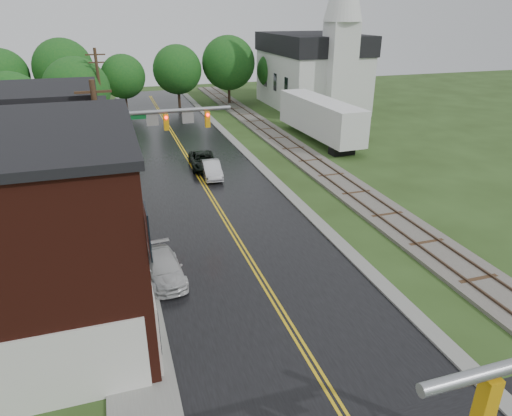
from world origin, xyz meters
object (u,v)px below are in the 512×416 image
church (315,63)px  traffic_signal_far (155,131)px  pickup_white (164,268)px  utility_pole_b (103,162)px  suv_dark (203,161)px  tree_left_e (79,92)px  sedan_silver (212,170)px  utility_pole_c (101,95)px  tree_left_c (13,110)px  semi_trailer (320,117)px

church → traffic_signal_far: church is taller
traffic_signal_far → pickup_white: size_ratio=1.79×
utility_pole_b → suv_dark: (7.60, 11.33, -4.09)m
tree_left_e → sedan_silver: bearing=-56.9°
utility_pole_b → utility_pole_c: (0.00, 22.00, 0.00)m
church → suv_dark: church is taller
traffic_signal_far → utility_pole_b: 6.01m
tree_left_c → semi_trailer: bearing=-3.3°
pickup_white → tree_left_e: bearing=94.0°
utility_pole_b → semi_trailer: size_ratio=0.67×
tree_left_c → suv_dark: 16.51m
tree_left_c → pickup_white: bearing=-67.9°
church → pickup_white: size_ratio=4.89×
traffic_signal_far → suv_dark: size_ratio=1.61×
utility_pole_c → church: bearing=20.0°
traffic_signal_far → utility_pole_b: bearing=-123.7°
utility_pole_c → tree_left_e: (-2.05, 1.90, 0.09)m
traffic_signal_far → pickup_white: bearing=-95.9°
church → tree_left_c: 36.59m
tree_left_c → tree_left_e: tree_left_e is taller
tree_left_e → pickup_white: tree_left_e is taller
church → tree_left_e: 29.91m
church → semi_trailer: bearing=-112.2°
semi_trailer → pickup_white: bearing=-130.5°
utility_pole_b → pickup_white: utility_pole_b is taller
traffic_signal_far → semi_trailer: (17.18, 11.31, -2.54)m
utility_pole_b → sedan_silver: 12.46m
utility_pole_c → tree_left_c: 8.16m
tree_left_c → utility_pole_b: bearing=-68.5°
tree_left_e → sedan_silver: 18.45m
pickup_white → semi_trailer: size_ratio=0.30×
utility_pole_c → tree_left_c: bearing=-149.8°
pickup_white → tree_left_c: bearing=107.6°
church → semi_trailer: church is taller
traffic_signal_far → tree_left_e: tree_left_e is taller
utility_pole_b → sedan_silver: utility_pole_b is taller
tree_left_e → sedan_silver: tree_left_e is taller
semi_trailer → suv_dark: bearing=-158.9°
traffic_signal_far → semi_trailer: 20.72m
utility_pole_b → semi_trailer: bearing=38.5°
semi_trailer → utility_pole_c: bearing=164.5°
utility_pole_c → sedan_silver: utility_pole_c is taller
utility_pole_b → sedan_silver: (7.77, 8.85, -4.09)m
tree_left_e → suv_dark: (9.65, -12.57, -4.18)m
sedan_silver → pickup_white: bearing=-107.1°
tree_left_c → suv_dark: tree_left_c is taller
traffic_signal_far → utility_pole_c: 17.33m
traffic_signal_far → suv_dark: bearing=56.0°
traffic_signal_far → tree_left_e: (-5.38, 18.90, -0.16)m
utility_pole_b → utility_pole_c: size_ratio=1.00×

